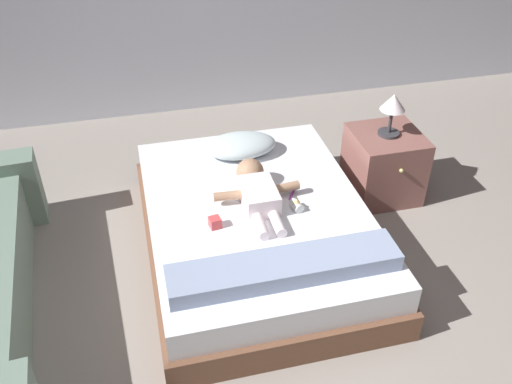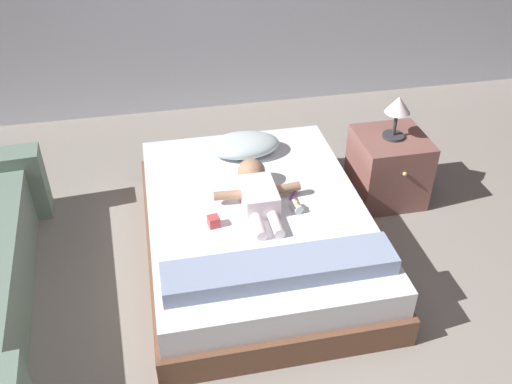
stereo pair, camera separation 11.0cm
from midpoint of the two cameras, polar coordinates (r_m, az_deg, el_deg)
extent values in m
plane|color=gray|center=(3.15, 7.65, -15.56)|extent=(8.00, 8.00, 0.00)
cube|color=brown|center=(3.61, 0.88, -4.80)|extent=(1.37, 1.87, 0.19)
cube|color=white|center=(3.50, 0.90, -2.52)|extent=(1.32, 1.80, 0.18)
ellipsoid|color=silver|center=(3.90, -0.48, 4.81)|extent=(0.51, 0.31, 0.14)
cube|color=white|center=(3.41, 1.23, -0.42)|extent=(0.21, 0.31, 0.13)
sphere|color=tan|center=(3.58, 0.42, 2.03)|extent=(0.18, 0.18, 0.18)
cylinder|color=tan|center=(3.41, -1.94, -0.33)|extent=(0.18, 0.07, 0.06)
cylinder|color=tan|center=(3.48, 3.99, 0.38)|extent=(0.18, 0.08, 0.06)
cylinder|color=white|center=(3.23, 1.27, -3.53)|extent=(0.06, 0.19, 0.06)
cylinder|color=white|center=(3.25, 3.04, -3.30)|extent=(0.06, 0.19, 0.06)
cube|color=purple|center=(3.53, 4.69, -0.27)|extent=(0.08, 0.11, 0.01)
cube|color=white|center=(3.57, 4.98, 0.43)|extent=(0.02, 0.03, 0.01)
cube|color=#86554E|center=(4.12, 14.08, 2.44)|extent=(0.48, 0.48, 0.50)
sphere|color=tan|center=(3.88, 15.76, 1.77)|extent=(0.03, 0.03, 0.03)
cylinder|color=#333338|center=(3.99, 14.61, 5.56)|extent=(0.15, 0.15, 0.02)
cylinder|color=#333338|center=(3.95, 14.82, 6.77)|extent=(0.02, 0.02, 0.17)
cone|color=silver|center=(3.88, 15.14, 8.61)|extent=(0.17, 0.17, 0.11)
cube|color=#8B9BBB|center=(2.95, 3.55, -7.82)|extent=(1.24, 0.24, 0.10)
cube|color=#DF494B|center=(3.27, -3.39, -3.03)|extent=(0.07, 0.07, 0.06)
cylinder|color=white|center=(3.40, 5.06, -1.52)|extent=(0.07, 0.10, 0.06)
cone|color=#F4B571|center=(3.37, 5.10, -0.99)|extent=(0.04, 0.04, 0.02)
camera|label=1|loc=(0.05, -89.07, 0.67)|focal=39.15mm
camera|label=2|loc=(0.05, 90.93, -0.67)|focal=39.15mm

